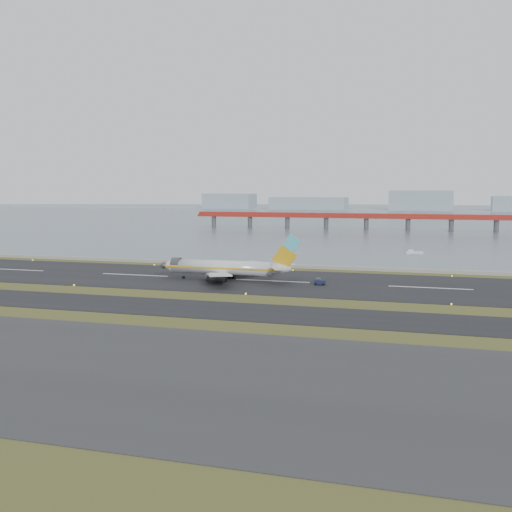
{
  "coord_description": "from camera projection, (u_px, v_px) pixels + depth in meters",
  "views": [
    {
      "loc": [
        44.73,
        -130.12,
        24.14
      ],
      "look_at": [
        -2.01,
        22.0,
        7.41
      ],
      "focal_mm": 45.0,
      "sensor_mm": 36.0,
      "label": 1
    }
  ],
  "objects": [
    {
      "name": "far_shoreline",
      "position": [
        424.0,
        205.0,
        724.07
      ],
      "size": [
        1400.0,
        80.0,
        60.5
      ],
      "color": "#94A4B0",
      "rests_on": "ground"
    },
    {
      "name": "runway_strip",
      "position": [
        272.0,
        281.0,
        167.8
      ],
      "size": [
        1000.0,
        45.0,
        0.1
      ],
      "primitive_type": "cube",
      "color": "black",
      "rests_on": "ground"
    },
    {
      "name": "ground",
      "position": [
        235.0,
        300.0,
        139.29
      ],
      "size": [
        1000.0,
        1000.0,
        0.0
      ],
      "primitive_type": "plane",
      "color": "#3A491A",
      "rests_on": "ground"
    },
    {
      "name": "taxiway_strip",
      "position": [
        216.0,
        310.0,
        127.88
      ],
      "size": [
        1000.0,
        18.0,
        0.1
      ],
      "primitive_type": "cube",
      "color": "black",
      "rests_on": "ground"
    },
    {
      "name": "workboat_near",
      "position": [
        413.0,
        252.0,
        238.97
      ],
      "size": [
        6.71,
        3.76,
        1.55
      ],
      "rotation": [
        0.0,
        0.0,
        0.29
      ],
      "color": "silver",
      "rests_on": "ground"
    },
    {
      "name": "red_pier",
      "position": [
        408.0,
        218.0,
        370.34
      ],
      "size": [
        260.0,
        5.0,
        10.2
      ],
      "color": "#A7271C",
      "rests_on": "ground"
    },
    {
      "name": "airliner",
      "position": [
        227.0,
        268.0,
        168.23
      ],
      "size": [
        38.52,
        32.89,
        12.8
      ],
      "color": "silver",
      "rests_on": "ground"
    },
    {
      "name": "pushback_tug",
      "position": [
        319.0,
        282.0,
        160.85
      ],
      "size": [
        2.9,
        1.82,
        1.79
      ],
      "rotation": [
        0.0,
        0.0,
        0.06
      ],
      "color": "#141C39",
      "rests_on": "ground"
    },
    {
      "name": "bay_water",
      "position": [
        401.0,
        216.0,
        576.58
      ],
      "size": [
        1400.0,
        800.0,
        1.3
      ],
      "primitive_type": "cube",
      "color": "#4B5B6B",
      "rests_on": "ground"
    },
    {
      "name": "apron_strip",
      "position": [
        104.0,
        367.0,
        87.0
      ],
      "size": [
        1000.0,
        50.0,
        0.1
      ],
      "primitive_type": "cube",
      "color": "#2C2C2E",
      "rests_on": "ground"
    },
    {
      "name": "seawall",
      "position": [
        299.0,
        266.0,
        196.27
      ],
      "size": [
        1000.0,
        2.5,
        1.0
      ],
      "primitive_type": "cube",
      "color": "gray",
      "rests_on": "ground"
    }
  ]
}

